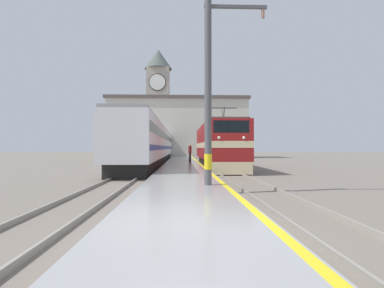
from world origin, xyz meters
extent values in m
plane|color=#70665B|center=(0.00, 30.00, 0.00)|extent=(200.00, 200.00, 0.00)
cube|color=#999999|center=(0.00, 25.00, 0.19)|extent=(3.39, 140.00, 0.37)
cube|color=yellow|center=(1.55, 25.00, 0.38)|extent=(0.20, 140.00, 0.00)
cube|color=#70665B|center=(3.07, 25.00, 0.01)|extent=(2.84, 140.00, 0.02)
cube|color=gray|center=(2.35, 25.00, 0.09)|extent=(0.07, 140.00, 0.14)
cube|color=gray|center=(3.78, 25.00, 0.09)|extent=(0.07, 140.00, 0.14)
cube|color=#70665B|center=(-3.31, 25.00, 0.01)|extent=(2.83, 140.00, 0.02)
cube|color=gray|center=(-4.03, 25.00, 0.09)|extent=(0.07, 140.00, 0.14)
cube|color=gray|center=(-2.59, 25.00, 0.09)|extent=(0.07, 140.00, 0.14)
cube|color=black|center=(3.07, 20.22, 0.45)|extent=(2.46, 13.58, 0.90)
cube|color=maroon|center=(3.07, 20.22, 2.31)|extent=(2.90, 14.76, 2.81)
cube|color=beige|center=(3.07, 20.22, 2.03)|extent=(2.92, 14.78, 0.44)
cube|color=beige|center=(3.07, 12.99, 0.50)|extent=(2.75, 0.30, 0.81)
cube|color=black|center=(3.07, 12.90, 3.16)|extent=(2.32, 0.12, 0.80)
sphere|color=white|center=(2.27, 12.86, 2.45)|extent=(0.20, 0.20, 0.20)
sphere|color=white|center=(3.86, 12.86, 2.45)|extent=(0.20, 0.20, 0.20)
cube|color=#4C4C51|center=(3.07, 20.22, 3.77)|extent=(2.61, 14.03, 0.12)
cylinder|color=#333333|center=(3.07, 16.18, 4.33)|extent=(0.06, 0.63, 1.03)
cylinder|color=#333333|center=(3.07, 16.88, 4.33)|extent=(0.06, 0.63, 1.03)
cube|color=#262626|center=(3.07, 16.53, 4.83)|extent=(2.03, 0.08, 0.06)
cube|color=black|center=(-3.31, 28.07, 0.45)|extent=(2.46, 34.82, 0.90)
cube|color=silver|center=(-3.31, 28.07, 2.44)|extent=(2.90, 36.27, 3.07)
cube|color=black|center=(-3.31, 28.07, 3.05)|extent=(2.92, 35.55, 0.64)
cube|color=navy|center=(-3.31, 28.07, 1.82)|extent=(2.92, 35.55, 0.36)
cube|color=gray|center=(-3.31, 28.07, 4.07)|extent=(2.67, 36.27, 0.20)
cylinder|color=#4C4C51|center=(0.91, 5.42, 4.24)|extent=(0.28, 0.28, 7.74)
cylinder|color=yellow|center=(0.91, 5.42, 1.27)|extent=(0.30, 0.30, 0.60)
cube|color=#4C4C51|center=(1.99, 5.42, 7.31)|extent=(2.46, 0.12, 0.12)
cylinder|color=#8C6651|center=(3.07, 5.42, 7.06)|extent=(0.12, 0.12, 0.35)
cylinder|color=#23232D|center=(0.76, 24.74, 0.81)|extent=(0.26, 0.26, 0.87)
cylinder|color=maroon|center=(0.76, 24.74, 1.61)|extent=(0.34, 0.34, 0.73)
sphere|color=tan|center=(0.76, 24.74, 2.09)|extent=(0.24, 0.24, 0.24)
cube|color=#ADA393|center=(-4.98, 56.72, 9.15)|extent=(4.60, 4.60, 18.31)
cylinder|color=black|center=(-4.98, 54.40, 15.08)|extent=(3.52, 0.06, 3.52)
cylinder|color=white|center=(-4.98, 54.37, 15.08)|extent=(3.22, 0.10, 3.22)
cone|color=#47514C|center=(-4.98, 56.72, 20.38)|extent=(5.76, 5.76, 4.14)
cube|color=beige|center=(-0.80, 48.77, 5.18)|extent=(24.68, 7.25, 10.35)
cube|color=#564C47|center=(-0.80, 48.77, 10.60)|extent=(25.28, 7.85, 0.50)
camera|label=1|loc=(-0.12, -6.10, 1.81)|focal=28.00mm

